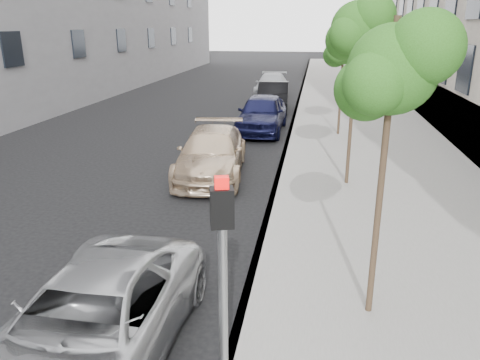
% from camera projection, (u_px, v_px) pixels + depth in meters
% --- Properties ---
extents(ground, '(160.00, 160.00, 0.00)m').
position_uv_depth(ground, '(148.00, 358.00, 6.68)').
color(ground, black).
rests_on(ground, ground).
extents(sidewalk, '(6.40, 72.00, 0.14)m').
position_uv_depth(sidewalk, '(350.00, 101.00, 28.49)').
color(sidewalk, gray).
rests_on(sidewalk, ground).
extents(curb, '(0.15, 72.00, 0.14)m').
position_uv_depth(curb, '(299.00, 100.00, 28.96)').
color(curb, '#9E9B93').
rests_on(curb, ground).
extents(tree_near, '(1.61, 1.41, 4.60)m').
position_uv_depth(tree_near, '(395.00, 70.00, 6.36)').
color(tree_near, '#38281C').
rests_on(tree_near, sidewalk).
extents(tree_mid, '(1.76, 1.56, 5.16)m').
position_uv_depth(tree_mid, '(359.00, 29.00, 12.29)').
color(tree_mid, '#38281C').
rests_on(tree_mid, sidewalk).
extents(tree_far, '(1.68, 1.48, 4.34)m').
position_uv_depth(tree_far, '(344.00, 48.00, 18.62)').
color(tree_far, '#38281C').
rests_on(tree_far, sidewalk).
extents(signal_pole, '(0.28, 0.24, 2.95)m').
position_uv_depth(signal_pole, '(223.00, 274.00, 4.98)').
color(signal_pole, '#939699').
rests_on(signal_pole, sidewalk).
extents(minivan, '(2.26, 4.77, 1.32)m').
position_uv_depth(minivan, '(93.00, 322.00, 6.39)').
color(minivan, '#B2B3B7').
rests_on(minivan, ground).
extents(suv, '(2.46, 5.07, 1.42)m').
position_uv_depth(suv, '(212.00, 153.00, 14.61)').
color(suv, beige).
rests_on(suv, ground).
extents(sedan_blue, '(2.01, 4.83, 1.63)m').
position_uv_depth(sedan_blue, '(262.00, 113.00, 20.51)').
color(sedan_blue, black).
rests_on(sedan_blue, ground).
extents(sedan_black, '(1.89, 4.75, 1.54)m').
position_uv_depth(sedan_black, '(273.00, 97.00, 25.52)').
color(sedan_black, black).
rests_on(sedan_black, ground).
extents(sedan_rear, '(2.09, 5.00, 1.44)m').
position_uv_depth(sedan_rear, '(272.00, 85.00, 30.81)').
color(sedan_rear, '#999CA0').
rests_on(sedan_rear, ground).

